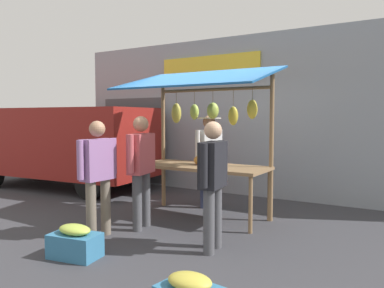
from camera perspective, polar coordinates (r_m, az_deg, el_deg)
name	(u,v)px	position (r m, az deg, el deg)	size (l,w,h in m)	color
ground_plane	(201,217)	(6.51, 1.40, -10.88)	(40.00, 40.00, 0.00)	#38383D
street_backdrop	(249,116)	(8.30, 8.57, 4.15)	(9.00, 0.30, 3.40)	#8C939E
market_stall	(201,125)	(6.34, 1.32, 2.84)	(2.50, 1.46, 2.50)	olive
vendor_with_sunhat	(209,153)	(7.11, 2.55, -1.30)	(0.44, 0.71, 1.70)	navy
shopper_with_ponytail	(98,170)	(5.47, -13.86, -3.83)	(0.24, 0.70, 1.62)	#726656
shopper_in_grey_tee	(141,163)	(5.76, -7.58, -2.90)	(0.31, 0.70, 1.69)	#4C4C51
shopper_in_striped_shirt	(213,177)	(4.76, 3.13, -4.90)	(0.28, 0.69, 1.62)	#4C4C51
parked_van	(59,140)	(9.72, -19.17, 0.54)	(4.54, 2.21, 1.88)	maroon
produce_crate_side	(75,243)	(4.91, -17.05, -13.86)	(0.64, 0.45, 0.40)	teal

